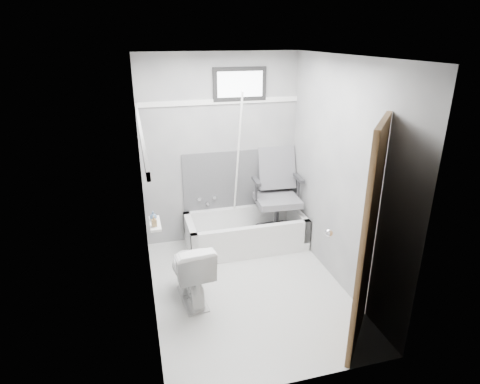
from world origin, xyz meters
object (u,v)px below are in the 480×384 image
object	(u,v)px
toilet	(190,271)
soap_bottle_a	(154,221)
door	(418,255)
soap_bottle_b	(153,216)
bathtub	(245,231)
office_chair	(277,194)

from	to	relation	value
toilet	soap_bottle_a	xyz separation A→B (m)	(-0.32, -0.06, 0.62)
door	soap_bottle_b	distance (m)	2.35
bathtub	soap_bottle_b	world-z (taller)	soap_bottle_b
bathtub	toilet	size ratio (longest dim) A/B	2.16
soap_bottle_a	office_chair	bearing A→B (deg)	32.76
office_chair	door	bearing A→B (deg)	-77.96
bathtub	toilet	distance (m)	1.27
bathtub	soap_bottle_a	world-z (taller)	soap_bottle_a
door	bathtub	bearing A→B (deg)	108.75
bathtub	door	world-z (taller)	door
toilet	door	xyz separation A→B (m)	(1.60, -1.27, 0.66)
office_chair	soap_bottle_b	size ratio (longest dim) A/B	12.23
office_chair	soap_bottle_a	bearing A→B (deg)	-143.29
toilet	bathtub	bearing A→B (deg)	-138.03
office_chair	soap_bottle_b	xyz separation A→B (m)	(-1.60, -0.89, 0.29)
toilet	door	size ratio (longest dim) A/B	0.35
bathtub	office_chair	size ratio (longest dim) A/B	1.36
door	soap_bottle_a	size ratio (longest dim) A/B	19.60
soap_bottle_a	soap_bottle_b	world-z (taller)	soap_bottle_a
bathtub	office_chair	bearing A→B (deg)	4.17
bathtub	soap_bottle_b	distance (m)	1.63
door	soap_bottle_b	bearing A→B (deg)	144.87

